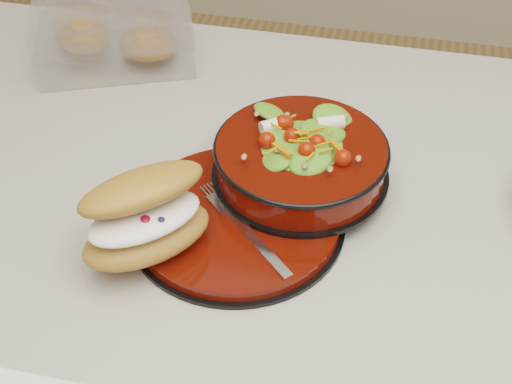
% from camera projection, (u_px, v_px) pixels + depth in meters
% --- Properties ---
extents(island_counter, '(1.24, 0.74, 0.90)m').
position_uv_depth(island_counter, '(251.00, 365.00, 1.25)').
color(island_counter, silver).
rests_on(island_counter, ground).
extents(dinner_plate, '(0.27, 0.27, 0.02)m').
position_uv_depth(dinner_plate, '(237.00, 219.00, 0.87)').
color(dinner_plate, black).
rests_on(dinner_plate, island_counter).
extents(salad_bowl, '(0.23, 0.23, 0.09)m').
position_uv_depth(salad_bowl, '(301.00, 154.00, 0.89)').
color(salad_bowl, black).
rests_on(salad_bowl, dinner_plate).
extents(croissant, '(0.17, 0.18, 0.09)m').
position_uv_depth(croissant, '(147.00, 216.00, 0.80)').
color(croissant, '#BE7B3A').
rests_on(croissant, dinner_plate).
extents(fork, '(0.13, 0.13, 0.00)m').
position_uv_depth(fork, '(246.00, 230.00, 0.84)').
color(fork, silver).
rests_on(fork, dinner_plate).
extents(pastry_box, '(0.29, 0.25, 0.09)m').
position_uv_depth(pastry_box, '(114.00, 32.00, 1.14)').
color(pastry_box, white).
rests_on(pastry_box, island_counter).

